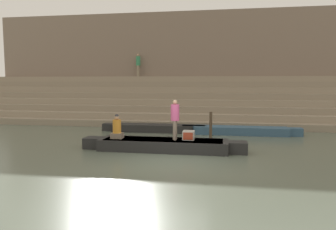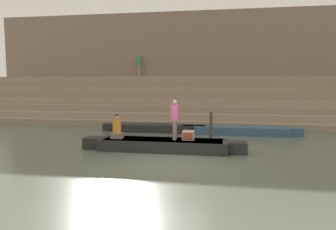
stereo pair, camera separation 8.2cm
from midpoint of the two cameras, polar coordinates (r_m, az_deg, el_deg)
name	(u,v)px [view 2 (the right image)]	position (r m, az deg, el deg)	size (l,w,h in m)	color
ground_plane	(174,160)	(12.10, 1.26, -7.86)	(120.00, 120.00, 0.00)	#566051
ghat_steps	(200,105)	(23.70, 5.76, 1.69)	(36.00, 6.27, 3.26)	gray
back_wall	(204,66)	(26.48, 6.31, 8.56)	(34.20, 1.28, 8.31)	#7F6B5B
rowboat_main	(163,145)	(13.69, -0.72, -5.17)	(6.85, 1.47, 0.47)	black
person_standing	(175,117)	(13.44, 1.38, -0.35)	(0.35, 0.35, 1.65)	#756656
person_rowing	(117,129)	(13.99, -8.73, -2.39)	(0.49, 0.39, 1.04)	#756656
tv_set	(188,135)	(13.57, 3.75, -3.54)	(0.47, 0.47, 0.37)	#9E998E
moored_boat_shore	(241,130)	(18.21, 12.70, -2.63)	(6.38, 1.04, 0.42)	#33516B
moored_boat_distant	(154,128)	(18.76, -2.42, -2.24)	(5.95, 1.04, 0.42)	black
mooring_post	(211,126)	(16.39, 7.63, -1.85)	(0.14, 0.14, 1.37)	#473828
person_on_steps	(139,63)	(26.35, -4.97, 8.95)	(0.34, 0.34, 1.79)	gray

